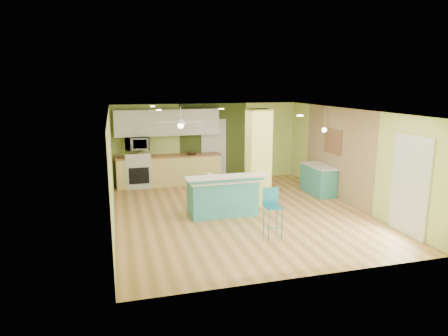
{
  "coord_description": "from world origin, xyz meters",
  "views": [
    {
      "loc": [
        -2.88,
        -9.0,
        3.15
      ],
      "look_at": [
        -0.29,
        0.4,
        1.06
      ],
      "focal_mm": 32.0,
      "sensor_mm": 36.0,
      "label": 1
    }
  ],
  "objects_px": {
    "side_counter": "(318,179)",
    "bar_stool": "(272,205)",
    "fruit_bowl": "(192,153)",
    "canister": "(210,177)",
    "peninsula": "(223,195)"
  },
  "relations": [
    {
      "from": "fruit_bowl",
      "to": "canister",
      "type": "relative_size",
      "value": 2.13
    },
    {
      "from": "side_counter",
      "to": "bar_stool",
      "type": "bearing_deg",
      "value": -133.0
    },
    {
      "from": "bar_stool",
      "to": "canister",
      "type": "bearing_deg",
      "value": 121.08
    },
    {
      "from": "peninsula",
      "to": "canister",
      "type": "xyz_separation_m",
      "value": [
        -0.33,
        -0.08,
        0.49
      ]
    },
    {
      "from": "bar_stool",
      "to": "side_counter",
      "type": "bearing_deg",
      "value": 47.24
    },
    {
      "from": "bar_stool",
      "to": "side_counter",
      "type": "distance_m",
      "value": 3.73
    },
    {
      "from": "bar_stool",
      "to": "side_counter",
      "type": "height_order",
      "value": "bar_stool"
    },
    {
      "from": "side_counter",
      "to": "fruit_bowl",
      "type": "bearing_deg",
      "value": 148.0
    },
    {
      "from": "peninsula",
      "to": "bar_stool",
      "type": "xyz_separation_m",
      "value": [
        0.61,
        -1.66,
        0.21
      ]
    },
    {
      "from": "peninsula",
      "to": "side_counter",
      "type": "xyz_separation_m",
      "value": [
        3.14,
        1.06,
        -0.06
      ]
    },
    {
      "from": "canister",
      "to": "peninsula",
      "type": "bearing_deg",
      "value": 14.29
    },
    {
      "from": "peninsula",
      "to": "canister",
      "type": "distance_m",
      "value": 0.6
    },
    {
      "from": "bar_stool",
      "to": "fruit_bowl",
      "type": "xyz_separation_m",
      "value": [
        -0.76,
        4.78,
        0.29
      ]
    },
    {
      "from": "side_counter",
      "to": "canister",
      "type": "bearing_deg",
      "value": -161.76
    },
    {
      "from": "side_counter",
      "to": "fruit_bowl",
      "type": "xyz_separation_m",
      "value": [
        -3.29,
        2.06,
        0.56
      ]
    }
  ]
}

